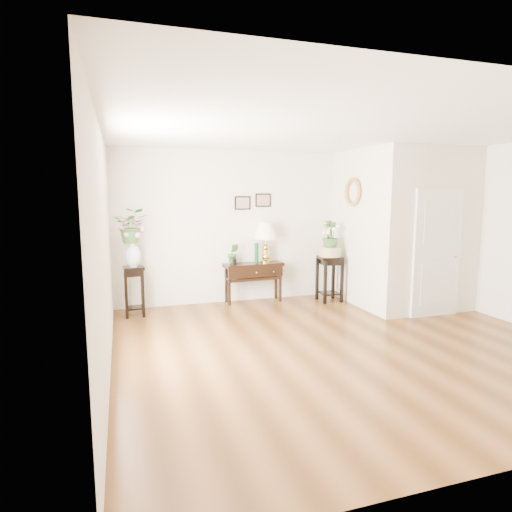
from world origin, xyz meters
name	(u,v)px	position (x,y,z in m)	size (l,w,h in m)	color
floor	(344,344)	(0.00, 0.00, 0.00)	(6.00, 5.50, 0.02)	brown
ceiling	(351,131)	(0.00, 0.00, 2.80)	(6.00, 5.50, 0.02)	white
wall_back	(275,226)	(0.00, 2.75, 1.40)	(6.00, 0.02, 2.80)	silver
wall_left	(104,250)	(-3.00, 0.00, 1.40)	(0.02, 5.50, 2.80)	silver
partition	(400,228)	(2.10, 1.77, 1.40)	(1.80, 1.95, 2.80)	silver
door	(437,253)	(2.10, 0.78, 1.05)	(0.90, 0.05, 2.10)	silver
art_print_left	(243,203)	(-0.65, 2.73, 1.85)	(0.30, 0.02, 0.25)	black
art_print_right	(263,200)	(-0.25, 2.73, 1.90)	(0.30, 0.02, 0.25)	black
wall_ornament	(353,192)	(1.16, 1.90, 2.05)	(0.51, 0.51, 0.07)	orange
console_table	(253,283)	(-0.49, 2.57, 0.37)	(1.11, 0.37, 0.74)	black
table_lamp	(266,244)	(-0.25, 2.57, 1.09)	(0.44, 0.44, 0.76)	gold
green_vase	(257,254)	(-0.43, 2.57, 0.91)	(0.08, 0.08, 0.37)	#0E421A
potted_plant	(233,254)	(-0.88, 2.57, 0.92)	(0.20, 0.16, 0.36)	#305823
plant_stand_a	(134,291)	(-2.65, 2.27, 0.42)	(0.32, 0.32, 0.83)	black
porcelain_vase	(133,253)	(-2.65, 2.27, 1.06)	(0.25, 0.25, 0.44)	silver
lily_arrangement	(132,225)	(-2.65, 2.27, 1.52)	(0.51, 0.44, 0.57)	#305823
plant_stand_b	(329,279)	(0.90, 2.20, 0.43)	(0.40, 0.40, 0.86)	black
ceramic_bowl	(330,252)	(0.90, 2.20, 0.94)	(0.40, 0.40, 0.18)	#CBBC8D
narcissus	(330,235)	(0.90, 2.20, 1.25)	(0.31, 0.31, 0.55)	#305823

